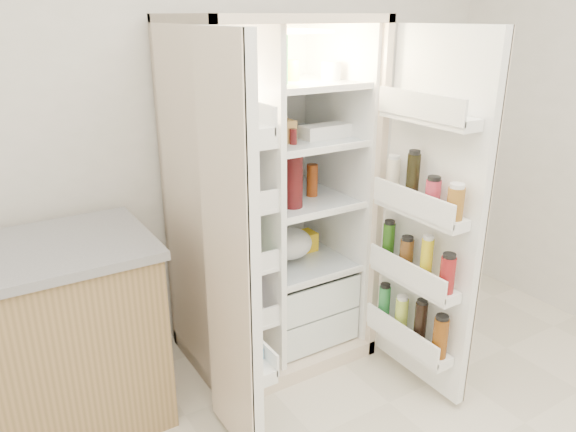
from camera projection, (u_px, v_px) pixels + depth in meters
wall_back at (200, 104)px, 2.88m from camera, size 4.00×0.02×2.70m
refrigerator at (269, 223)px, 2.92m from camera, size 0.92×0.70×1.80m
freezer_door at (232, 260)px, 2.13m from camera, size 0.15×0.40×1.72m
fridge_door at (429, 226)px, 2.56m from camera, size 0.17×0.58×1.72m
kitchen_counter at (14, 350)px, 2.33m from camera, size 1.22×0.65×0.89m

